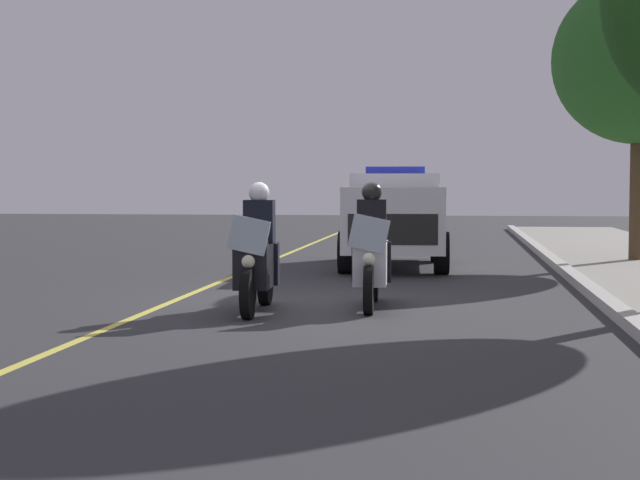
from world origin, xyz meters
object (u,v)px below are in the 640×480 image
at_px(police_suv, 395,215).
at_px(tree_far_back, 638,60).
at_px(police_motorcycle_lead_left, 257,259).
at_px(police_motorcycle_lead_right, 371,257).

bearing_deg(police_suv, tree_far_back, 105.23).
distance_m(police_motorcycle_lead_left, police_suv, 7.47).
xyz_separation_m(police_suv, tree_far_back, (-1.36, 4.99, 3.22)).
xyz_separation_m(police_motorcycle_lead_right, tree_far_back, (-8.08, 4.91, 3.58)).
bearing_deg(tree_far_back, police_motorcycle_lead_right, -31.31).
bearing_deg(tree_far_back, police_suv, -74.77).
height_order(police_motorcycle_lead_right, police_suv, police_suv).
bearing_deg(police_motorcycle_lead_left, police_suv, 169.29).
height_order(police_motorcycle_lead_left, police_motorcycle_lead_right, same).
bearing_deg(police_motorcycle_lead_left, tree_far_back, 143.72).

